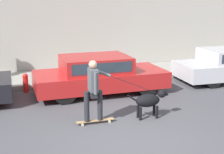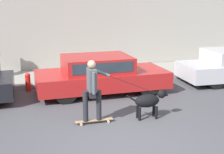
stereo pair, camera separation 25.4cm
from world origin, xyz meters
The scene contains 7 objects.
ground_plane centered at (0.00, 0.00, 0.00)m, with size 36.00×36.00×0.00m, color #47474C.
back_wall centered at (0.00, 7.21, 2.65)m, with size 32.00×0.30×5.30m.
sidewalk_curb centered at (0.00, 5.85, 0.08)m, with size 30.00×2.38×0.16m.
parked_car_1 centered at (0.38, 3.62, 0.61)m, with size 4.28×1.90×1.23m.
dog centered at (1.00, 1.02, 0.47)m, with size 1.11×0.36×0.74m.
skateboarder centered at (-0.46, 1.07, 0.91)m, with size 2.25×0.53×1.60m.
fire_hydrant centered at (-1.93, 4.41, 0.33)m, with size 0.18×0.18×0.64m.
Camera 2 is at (-2.01, -6.02, 2.98)m, focal length 50.00 mm.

